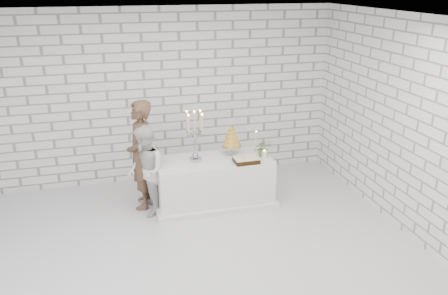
# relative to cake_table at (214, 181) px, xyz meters

# --- Properties ---
(ground) EXTENTS (6.00, 5.00, 0.01)m
(ground) POSITION_rel_cake_table_xyz_m (-0.59, -1.28, -0.38)
(ground) COLOR silver
(ground) RESTS_ON ground
(ceiling) EXTENTS (6.00, 5.00, 0.01)m
(ceiling) POSITION_rel_cake_table_xyz_m (-0.59, -1.28, 2.62)
(ceiling) COLOR white
(ceiling) RESTS_ON ground
(wall_back) EXTENTS (6.00, 0.01, 3.00)m
(wall_back) POSITION_rel_cake_table_xyz_m (-0.59, 1.22, 1.12)
(wall_back) COLOR white
(wall_back) RESTS_ON ground
(wall_front) EXTENTS (6.00, 0.01, 3.00)m
(wall_front) POSITION_rel_cake_table_xyz_m (-0.59, -3.78, 1.12)
(wall_front) COLOR white
(wall_front) RESTS_ON ground
(wall_right) EXTENTS (0.01, 5.00, 3.00)m
(wall_right) POSITION_rel_cake_table_xyz_m (2.41, -1.28, 1.12)
(wall_right) COLOR white
(wall_right) RESTS_ON ground
(cake_table) EXTENTS (1.80, 0.80, 0.75)m
(cake_table) POSITION_rel_cake_table_xyz_m (0.00, 0.00, 0.00)
(cake_table) COLOR white
(cake_table) RESTS_ON ground
(groom) EXTENTS (0.48, 0.67, 1.73)m
(groom) POSITION_rel_cake_table_xyz_m (-1.11, 0.20, 0.49)
(groom) COLOR #422C20
(groom) RESTS_ON ground
(bride) EXTENTS (0.59, 0.72, 1.39)m
(bride) POSITION_rel_cake_table_xyz_m (-1.07, -0.06, 0.32)
(bride) COLOR silver
(bride) RESTS_ON ground
(candelabra) EXTENTS (0.35, 0.35, 0.81)m
(candelabra) POSITION_rel_cake_table_xyz_m (-0.29, 0.02, 0.78)
(candelabra) COLOR #9F9FA9
(candelabra) RESTS_ON cake_table
(croquembouche) EXTENTS (0.33, 0.33, 0.49)m
(croquembouche) POSITION_rel_cake_table_xyz_m (0.32, 0.13, 0.62)
(croquembouche) COLOR #B78729
(croquembouche) RESTS_ON cake_table
(chocolate_cake) EXTENTS (0.38, 0.27, 0.08)m
(chocolate_cake) POSITION_rel_cake_table_xyz_m (0.45, -0.25, 0.42)
(chocolate_cake) COLOR black
(chocolate_cake) RESTS_ON cake_table
(pillar_candle) EXTENTS (0.10, 0.10, 0.12)m
(pillar_candle) POSITION_rel_cake_table_xyz_m (0.78, -0.15, 0.44)
(pillar_candle) COLOR white
(pillar_candle) RESTS_ON cake_table
(extra_taper) EXTENTS (0.07, 0.07, 0.32)m
(extra_taper) POSITION_rel_cake_table_xyz_m (0.76, 0.21, 0.54)
(extra_taper) COLOR beige
(extra_taper) RESTS_ON cake_table
(flowers) EXTENTS (0.28, 0.25, 0.27)m
(flowers) POSITION_rel_cake_table_xyz_m (0.80, -0.06, 0.51)
(flowers) COLOR #607D47
(flowers) RESTS_ON cake_table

